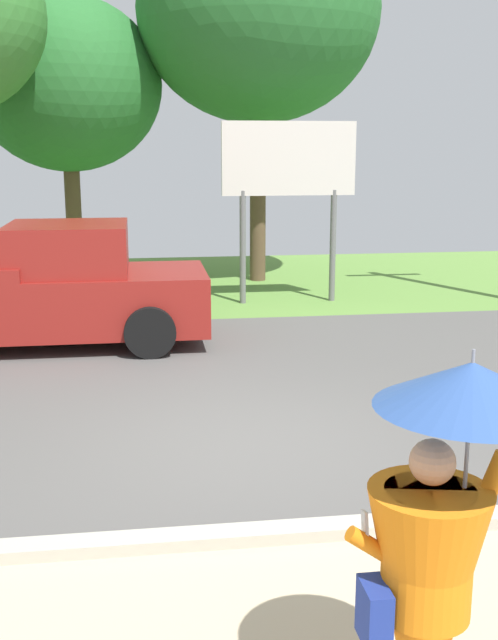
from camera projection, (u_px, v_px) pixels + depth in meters
ground_plane at (221, 370)px, 10.92m from camera, size 40.00×22.00×0.20m
monk_pedestrian at (433, 564)px, 3.74m from camera, size 1.03×0.91×2.13m
pickup_truck at (39, 290)px, 11.95m from camera, size 5.20×2.28×1.88m
roadside_billboard at (289, 172)px, 14.88m from camera, size 2.60×0.12×3.50m
tree_left_far at (258, 11)px, 16.66m from camera, size 5.26×5.26×8.28m
tree_center_back at (67, 85)px, 17.09m from camera, size 4.17×4.17×6.26m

